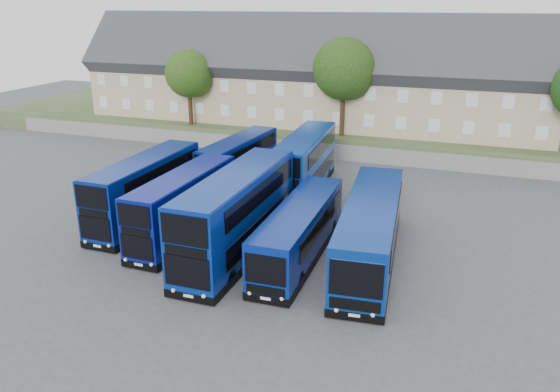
{
  "coord_description": "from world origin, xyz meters",
  "views": [
    {
      "loc": [
        13.82,
        -24.9,
        14.27
      ],
      "look_at": [
        2.46,
        6.71,
        2.2
      ],
      "focal_mm": 35.0,
      "sensor_mm": 36.0,
      "label": 1
    }
  ],
  "objects_px": {
    "dd_front_left": "(145,191)",
    "coach_east_a": "(299,233)",
    "tree_mid": "(346,71)",
    "dd_front_mid": "(184,207)",
    "tree_west": "(190,76)"
  },
  "relations": [
    {
      "from": "coach_east_a",
      "to": "tree_mid",
      "type": "distance_m",
      "value": 23.84
    },
    {
      "from": "tree_west",
      "to": "dd_front_mid",
      "type": "bearing_deg",
      "value": -63.08
    },
    {
      "from": "dd_front_mid",
      "to": "tree_mid",
      "type": "relative_size",
      "value": 1.13
    },
    {
      "from": "coach_east_a",
      "to": "tree_mid",
      "type": "relative_size",
      "value": 1.27
    },
    {
      "from": "tree_west",
      "to": "tree_mid",
      "type": "distance_m",
      "value": 16.04
    },
    {
      "from": "coach_east_a",
      "to": "tree_mid",
      "type": "xyz_separation_m",
      "value": [
        -2.9,
        22.75,
        6.51
      ]
    },
    {
      "from": "tree_mid",
      "to": "coach_east_a",
      "type": "bearing_deg",
      "value": -82.74
    },
    {
      "from": "dd_front_left",
      "to": "tree_west",
      "type": "xyz_separation_m",
      "value": [
        -7.33,
        20.32,
        4.93
      ]
    },
    {
      "from": "dd_front_mid",
      "to": "tree_west",
      "type": "xyz_separation_m",
      "value": [
        -11.1,
        21.87,
        5.04
      ]
    },
    {
      "from": "dd_front_mid",
      "to": "tree_west",
      "type": "bearing_deg",
      "value": 117.86
    },
    {
      "from": "dd_front_mid",
      "to": "tree_west",
      "type": "height_order",
      "value": "tree_west"
    },
    {
      "from": "dd_front_left",
      "to": "coach_east_a",
      "type": "distance_m",
      "value": 11.74
    },
    {
      "from": "tree_west",
      "to": "coach_east_a",
      "type": "bearing_deg",
      "value": -49.65
    },
    {
      "from": "coach_east_a",
      "to": "tree_west",
      "type": "bearing_deg",
      "value": 129.25
    },
    {
      "from": "coach_east_a",
      "to": "tree_mid",
      "type": "height_order",
      "value": "tree_mid"
    }
  ]
}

